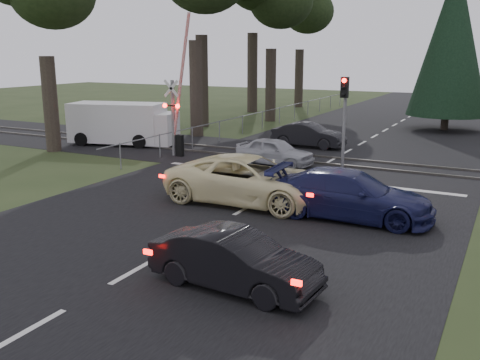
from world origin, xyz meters
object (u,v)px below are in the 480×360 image
Objects in this scene: cream_coupe at (250,180)px; dark_car_far at (308,135)px; silver_car at (275,152)px; blue_sedan at (350,195)px; dark_hatchback at (235,261)px; crossing_signal at (177,116)px; traffic_signal_center at (344,107)px; white_van at (125,124)px.

cream_coupe is 1.46× the size of dark_car_far.
dark_car_far is (-0.32, 5.35, 0.03)m from silver_car.
dark_hatchback is at bearing 170.70° from blue_sedan.
crossing_signal is 5.44m from silver_car.
crossing_signal is 7.60m from dark_car_far.
dark_hatchback is at bearing -83.18° from traffic_signal_center.
dark_hatchback is 0.75× the size of blue_sedan.
white_van reaches higher than cream_coupe.
dark_hatchback is at bearing -58.75° from white_van.
cream_coupe is at bearing 27.73° from dark_hatchback.
cream_coupe is at bearing -99.83° from traffic_signal_center.
blue_sedan is (10.67, -6.14, -1.30)m from crossing_signal.
white_van is (-14.50, 14.03, 0.54)m from dark_hatchback.
blue_sedan is 1.29× the size of dark_car_far.
dark_car_far is (-2.15, 11.65, -0.15)m from cream_coupe.
traffic_signal_center is 1.10× the size of silver_car.
traffic_signal_center is 7.70m from blue_sedan.
dark_hatchback is 1.05× the size of silver_car.
crossing_signal is 1.10× the size of white_van.
white_van reaches higher than silver_car.
crossing_signal is 4.99m from white_van.
blue_sedan is (2.39, -7.03, -2.05)m from traffic_signal_center.
traffic_signal_center is at bearing -11.45° from cream_coupe.
dark_hatchback is 0.62× the size of white_van.
crossing_signal is 15.92m from dark_hatchback.
cream_coupe reaches higher than dark_hatchback.
crossing_signal is at bearing 42.57° from dark_hatchback.
traffic_signal_center is 1.02× the size of dark_car_far.
traffic_signal_center is at bearing -73.53° from silver_car.
traffic_signal_center reaches higher than dark_hatchback.
dark_car_far is at bearing 19.40° from dark_hatchback.
crossing_signal is at bearing -173.85° from traffic_signal_center.
crossing_signal reaches higher than dark_hatchback.
white_van is at bearing 176.76° from traffic_signal_center.
crossing_signal is at bearing -33.99° from white_van.
traffic_signal_center reaches higher than silver_car.
crossing_signal is at bearing 58.09° from blue_sedan.
crossing_signal is 1.87× the size of silver_car.
traffic_signal_center is (8.27, 0.89, 0.75)m from crossing_signal.
crossing_signal is 8.36m from traffic_signal_center.
traffic_signal_center reaches higher than blue_sedan.
dark_hatchback is at bearing -163.89° from dark_car_far.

